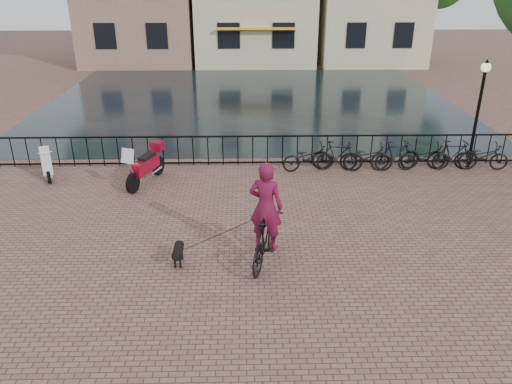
{
  "coord_description": "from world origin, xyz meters",
  "views": [
    {
      "loc": [
        -0.24,
        -7.84,
        6.02
      ],
      "look_at": [
        0.0,
        3.0,
        1.2
      ],
      "focal_mm": 35.0,
      "sensor_mm": 36.0,
      "label": 1
    }
  ],
  "objects_px": {
    "lamp_post": "(481,97)",
    "cyclist": "(266,220)",
    "dog": "(178,253)",
    "scooter": "(45,159)",
    "motorcycle": "(145,161)"
  },
  "relations": [
    {
      "from": "cyclist",
      "to": "dog",
      "type": "xyz_separation_m",
      "value": [
        -1.95,
        -0.01,
        -0.8
      ]
    },
    {
      "from": "lamp_post",
      "to": "cyclist",
      "type": "bearing_deg",
      "value": -140.36
    },
    {
      "from": "motorcycle",
      "to": "scooter",
      "type": "xyz_separation_m",
      "value": [
        -3.22,
        0.55,
        -0.09
      ]
    },
    {
      "from": "scooter",
      "to": "motorcycle",
      "type": "bearing_deg",
      "value": -33.62
    },
    {
      "from": "lamp_post",
      "to": "dog",
      "type": "height_order",
      "value": "lamp_post"
    },
    {
      "from": "dog",
      "to": "motorcycle",
      "type": "distance_m",
      "value": 4.94
    },
    {
      "from": "lamp_post",
      "to": "dog",
      "type": "xyz_separation_m",
      "value": [
        -8.96,
        -5.82,
        -2.11
      ]
    },
    {
      "from": "cyclist",
      "to": "motorcycle",
      "type": "relative_size",
      "value": 1.37
    },
    {
      "from": "cyclist",
      "to": "dog",
      "type": "distance_m",
      "value": 2.1
    },
    {
      "from": "lamp_post",
      "to": "motorcycle",
      "type": "xyz_separation_m",
      "value": [
        -10.51,
        -1.15,
        -1.66
      ]
    },
    {
      "from": "motorcycle",
      "to": "scooter",
      "type": "relative_size",
      "value": 1.48
    },
    {
      "from": "lamp_post",
      "to": "cyclist",
      "type": "xyz_separation_m",
      "value": [
        -7.01,
        -5.81,
        -1.31
      ]
    },
    {
      "from": "dog",
      "to": "scooter",
      "type": "distance_m",
      "value": 7.08
    },
    {
      "from": "dog",
      "to": "scooter",
      "type": "xyz_separation_m",
      "value": [
        -4.76,
        5.22,
        0.36
      ]
    },
    {
      "from": "motorcycle",
      "to": "scooter",
      "type": "height_order",
      "value": "motorcycle"
    }
  ]
}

